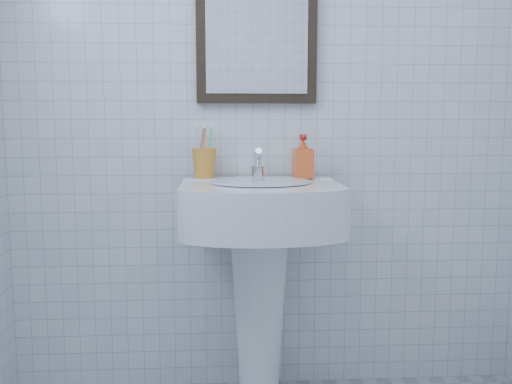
{
  "coord_description": "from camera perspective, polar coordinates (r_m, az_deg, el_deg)",
  "views": [
    {
      "loc": [
        -0.21,
        -1.23,
        1.17
      ],
      "look_at": [
        -0.08,
        0.86,
        0.91
      ],
      "focal_mm": 40.0,
      "sensor_mm": 36.0,
      "label": 1
    }
  ],
  "objects": [
    {
      "name": "wall_back",
      "position": [
        2.44,
        1.32,
        9.08
      ],
      "size": [
        2.2,
        0.02,
        2.5
      ],
      "primitive_type": "cube",
      "color": "silver",
      "rests_on": "ground"
    },
    {
      "name": "toothbrush_cup",
      "position": [
        2.36,
        -5.19,
        2.89
      ],
      "size": [
        0.13,
        0.13,
        0.12
      ],
      "primitive_type": null,
      "rotation": [
        0.0,
        0.0,
        0.42
      ],
      "color": "orange",
      "rests_on": "washbasin"
    },
    {
      "name": "soap_dispenser",
      "position": [
        2.36,
        4.72,
        3.57
      ],
      "size": [
        0.08,
        0.09,
        0.18
      ],
      "primitive_type": "imported",
      "rotation": [
        0.0,
        0.0,
        0.05
      ],
      "color": "#D74B15",
      "rests_on": "washbasin"
    },
    {
      "name": "wall_mirror",
      "position": [
        2.44,
        0.07,
        16.15
      ],
      "size": [
        0.5,
        0.04,
        0.62
      ],
      "color": "black",
      "rests_on": "wall_back"
    },
    {
      "name": "faucet",
      "position": [
        2.34,
        0.19,
        2.61
      ],
      "size": [
        0.05,
        0.11,
        0.13
      ],
      "color": "silver",
      "rests_on": "washbasin"
    },
    {
      "name": "washbasin",
      "position": [
        2.29,
        0.37,
        -6.42
      ],
      "size": [
        0.61,
        0.45,
        0.94
      ],
      "color": "white",
      "rests_on": "ground"
    }
  ]
}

